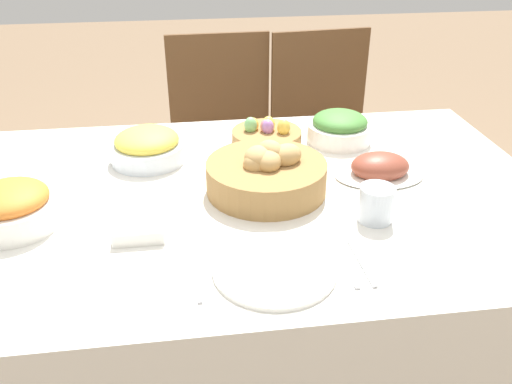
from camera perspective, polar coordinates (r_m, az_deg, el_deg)
name	(u,v)px	position (r m, az deg, el deg)	size (l,w,h in m)	color
dining_table	(244,309)	(1.59, -1.26, -12.22)	(1.58, 0.99, 0.77)	silver
chair_far_right	(325,142)	(2.34, 7.31, 5.21)	(0.46, 0.46, 0.95)	brown
chair_far_center	(224,148)	(2.27, -3.42, 4.64)	(0.43, 0.43, 0.95)	brown
bread_basket	(267,174)	(1.35, 1.13, 1.91)	(0.30, 0.30, 0.13)	#9E7542
egg_basket	(266,134)	(1.65, 1.10, 6.11)	(0.21, 0.21, 0.08)	#9E7542
ham_platter	(380,168)	(1.48, 12.90, 2.46)	(0.24, 0.17, 0.07)	white
green_salad_bowl	(340,128)	(1.66, 8.78, 6.69)	(0.19, 0.19, 0.09)	white
carrot_bowl	(11,207)	(1.33, -24.37, -1.47)	(0.20, 0.20, 0.10)	white
pineapple_bowl	(147,146)	(1.55, -11.36, 4.74)	(0.21, 0.21, 0.09)	silver
dinner_plate	(275,269)	(1.10, 1.97, -8.07)	(0.25, 0.25, 0.01)	white
fork	(199,276)	(1.09, -5.98, -8.79)	(0.01, 0.16, 0.00)	#B7B7BC
knife	(347,264)	(1.13, 9.58, -7.43)	(0.01, 0.16, 0.00)	#B7B7BC
spoon	(361,262)	(1.14, 11.04, -7.28)	(0.01, 0.16, 0.00)	#B7B7BC
drinking_cup	(376,204)	(1.27, 12.52, -1.21)	(0.08, 0.08, 0.08)	silver
butter_dish	(139,232)	(1.21, -12.21, -4.15)	(0.11, 0.07, 0.03)	white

